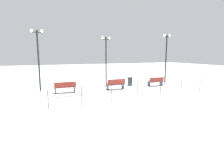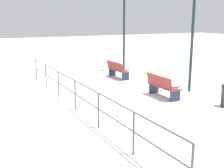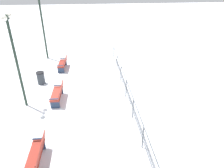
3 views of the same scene
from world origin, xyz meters
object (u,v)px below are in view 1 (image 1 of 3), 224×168
object	(u,v)px
lamppost_middle	(106,53)
trash_bin	(130,81)
bench_nearest	(156,81)
lamppost_near	(166,50)
lamppost_far	(38,51)
bench_third	(65,87)
bench_second	(116,84)

from	to	relation	value
lamppost_middle	trash_bin	size ratio (longest dim) A/B	5.87
bench_nearest	lamppost_near	size ratio (longest dim) A/B	0.31
lamppost_far	lamppost_near	bearing A→B (deg)	-90.00
bench_third	lamppost_far	size ratio (longest dim) A/B	0.34
bench_third	lamppost_near	size ratio (longest dim) A/B	0.33
bench_second	lamppost_far	bearing A→B (deg)	76.20
bench_third	lamppost_near	xyz separation A→B (m)	(1.41, -10.91, 3.01)
trash_bin	bench_third	bearing A→B (deg)	99.50
bench_nearest	bench_second	world-z (taller)	bench_second
bench_nearest	bench_second	xyz separation A→B (m)	(-0.15, 4.30, 0.03)
bench_third	lamppost_near	distance (m)	11.40
lamppost_far	trash_bin	xyz separation A→B (m)	(-0.34, -8.23, -2.92)
lamppost_near	lamppost_far	world-z (taller)	lamppost_near
bench_nearest	lamppost_far	xyz separation A→B (m)	(1.50, 10.41, 2.88)
lamppost_far	trash_bin	size ratio (longest dim) A/B	6.31
trash_bin	bench_second	bearing A→B (deg)	121.80
bench_nearest	lamppost_near	xyz separation A→B (m)	(1.50, -2.32, 3.04)
bench_second	lamppost_near	bearing A→B (deg)	-74.57
bench_third	lamppost_far	bearing A→B (deg)	52.34
bench_third	trash_bin	world-z (taller)	bench_third
lamppost_near	trash_bin	bearing A→B (deg)	94.34
bench_second	trash_bin	distance (m)	2.50
bench_third	lamppost_near	bearing A→B (deg)	-82.34
bench_second	lamppost_far	xyz separation A→B (m)	(1.66, 6.11, 2.85)
lamppost_middle	lamppost_near	bearing A→B (deg)	-90.00
bench_second	lamppost_middle	distance (m)	3.20
bench_nearest	trash_bin	world-z (taller)	bench_nearest
bench_second	trash_bin	size ratio (longest dim) A/B	2.09
bench_third	trash_bin	bearing A→B (deg)	-80.23
bench_second	lamppost_middle	bearing A→B (deg)	10.49
lamppost_far	bench_third	bearing A→B (deg)	-127.92
bench_nearest	trash_bin	bearing A→B (deg)	64.25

